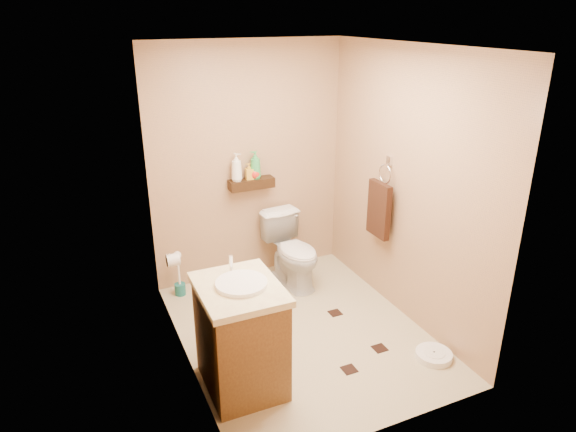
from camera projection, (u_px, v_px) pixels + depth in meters
name	position (u px, v px, depth m)	size (l,w,h in m)	color
ground	(301.00, 331.00, 4.52)	(2.50, 2.50, 0.00)	#BAAD88
wall_back	(248.00, 164.00, 5.13)	(2.00, 0.04, 2.40)	tan
wall_front	(395.00, 271.00, 3.02)	(2.00, 0.04, 2.40)	tan
wall_left	(178.00, 224.00, 3.69)	(0.04, 2.50, 2.40)	tan
wall_right	(406.00, 187.00, 4.46)	(0.04, 2.50, 2.40)	tan
ceiling	(304.00, 45.00, 3.63)	(2.00, 2.50, 0.02)	silver
wall_shelf	(252.00, 184.00, 5.13)	(0.46, 0.14, 0.10)	#321E0D
floor_accents	(305.00, 330.00, 4.53)	(1.16, 1.36, 0.01)	black
toilet	(293.00, 251.00, 5.21)	(0.41, 0.71, 0.73)	white
vanity	(241.00, 335.00, 3.73)	(0.57, 0.70, 0.97)	brown
bathroom_scale	(434.00, 355.00, 4.16)	(0.33, 0.33, 0.06)	white
toilet_brush	(179.00, 280.00, 5.05)	(0.11, 0.11, 0.47)	#196663
towel_ring	(379.00, 207.00, 4.73)	(0.12, 0.30, 0.76)	silver
toilet_paper	(173.00, 260.00, 4.49)	(0.12, 0.11, 0.12)	white
bottle_a	(237.00, 167.00, 5.01)	(0.11, 0.11, 0.28)	white
bottle_b	(249.00, 171.00, 5.08)	(0.07, 0.07, 0.16)	gold
bottle_c	(254.00, 171.00, 5.10)	(0.12, 0.12, 0.15)	red
bottle_d	(255.00, 165.00, 5.08)	(0.11, 0.11, 0.28)	green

